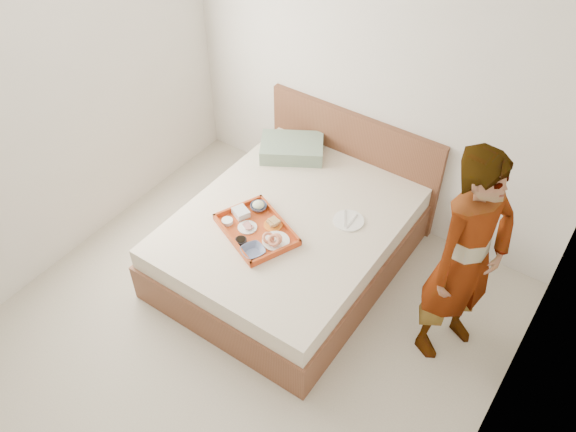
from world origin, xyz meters
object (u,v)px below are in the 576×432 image
(tray, at_px, (256,230))
(person, at_px, (466,260))
(bed, at_px, (290,241))
(dinner_plate, at_px, (349,221))

(tray, height_order, person, person)
(bed, bearing_deg, person, 1.14)
(dinner_plate, bearing_deg, person, -11.37)
(tray, distance_m, person, 1.56)
(bed, bearing_deg, dinner_plate, 29.25)
(bed, xyz_separation_m, dinner_plate, (0.40, 0.22, 0.27))
(tray, xyz_separation_m, dinner_plate, (0.52, 0.50, -0.02))
(bed, height_order, dinner_plate, dinner_plate)
(dinner_plate, bearing_deg, bed, -150.75)
(bed, relative_size, tray, 3.33)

